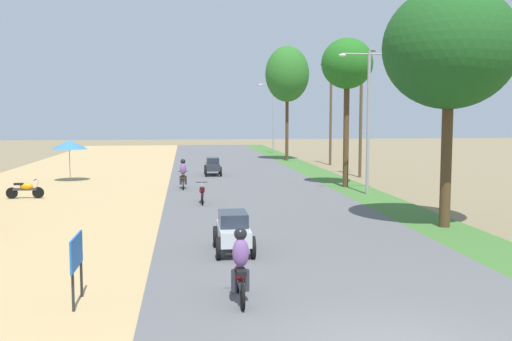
{
  "coord_description": "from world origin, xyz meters",
  "views": [
    {
      "loc": [
        -3.52,
        -9.27,
        4.14
      ],
      "look_at": [
        -0.24,
        17.77,
        1.54
      ],
      "focal_mm": 41.05,
      "sensor_mm": 36.0,
      "label": 1
    }
  ],
  "objects_px": {
    "median_tree_second": "(347,65)",
    "streetlamp_near": "(368,112)",
    "car_sedan_charcoal": "(213,165)",
    "motorbike_ahead_second": "(202,193)",
    "motorbike_foreground_rider": "(240,267)",
    "motorbike_ahead_third": "(183,175)",
    "parked_motorbike_third": "(25,189)",
    "median_tree_nearest": "(450,48)",
    "utility_pole_far": "(331,110)",
    "car_sedan_silver": "(233,230)",
    "street_signboard": "(77,256)",
    "median_tree_third": "(287,74)",
    "utility_pole_near": "(361,108)",
    "streetlamp_mid": "(273,113)",
    "vendor_umbrella": "(69,145)"
  },
  "relations": [
    {
      "from": "streetlamp_mid",
      "to": "utility_pole_near",
      "type": "height_order",
      "value": "utility_pole_near"
    },
    {
      "from": "motorbike_ahead_second",
      "to": "median_tree_second",
      "type": "bearing_deg",
      "value": 32.67
    },
    {
      "from": "street_signboard",
      "to": "streetlamp_near",
      "type": "xyz_separation_m",
      "value": [
        11.67,
        16.36,
        3.19
      ]
    },
    {
      "from": "median_tree_third",
      "to": "motorbike_ahead_second",
      "type": "bearing_deg",
      "value": -108.53
    },
    {
      "from": "median_tree_second",
      "to": "utility_pole_far",
      "type": "height_order",
      "value": "utility_pole_far"
    },
    {
      "from": "parked_motorbike_third",
      "to": "median_tree_nearest",
      "type": "bearing_deg",
      "value": -28.64
    },
    {
      "from": "street_signboard",
      "to": "car_sedan_silver",
      "type": "distance_m",
      "value": 5.71
    },
    {
      "from": "parked_motorbike_third",
      "to": "median_tree_nearest",
      "type": "distance_m",
      "value": 20.45
    },
    {
      "from": "parked_motorbike_third",
      "to": "utility_pole_far",
      "type": "relative_size",
      "value": 0.21
    },
    {
      "from": "motorbike_foreground_rider",
      "to": "car_sedan_silver",
      "type": "bearing_deg",
      "value": 87.14
    },
    {
      "from": "median_tree_second",
      "to": "streetlamp_near",
      "type": "xyz_separation_m",
      "value": [
        0.3,
        -3.05,
        -2.6
      ]
    },
    {
      "from": "median_tree_second",
      "to": "motorbike_foreground_rider",
      "type": "distance_m",
      "value": 22.1
    },
    {
      "from": "car_sedan_charcoal",
      "to": "street_signboard",
      "type": "bearing_deg",
      "value": -98.94
    },
    {
      "from": "streetlamp_mid",
      "to": "motorbike_foreground_rider",
      "type": "distance_m",
      "value": 49.79
    },
    {
      "from": "vendor_umbrella",
      "to": "median_tree_nearest",
      "type": "distance_m",
      "value": 24.0
    },
    {
      "from": "street_signboard",
      "to": "motorbike_ahead_third",
      "type": "bearing_deg",
      "value": 83.5
    },
    {
      "from": "street_signboard",
      "to": "motorbike_ahead_second",
      "type": "relative_size",
      "value": 0.83
    },
    {
      "from": "motorbike_foreground_rider",
      "to": "motorbike_ahead_third",
      "type": "bearing_deg",
      "value": 93.7
    },
    {
      "from": "utility_pole_near",
      "to": "motorbike_foreground_rider",
      "type": "distance_m",
      "value": 27.45
    },
    {
      "from": "car_sedan_charcoal",
      "to": "motorbike_ahead_second",
      "type": "xyz_separation_m",
      "value": [
        -1.09,
        -12.52,
        -0.17
      ]
    },
    {
      "from": "car_sedan_silver",
      "to": "car_sedan_charcoal",
      "type": "height_order",
      "value": "same"
    },
    {
      "from": "parked_motorbike_third",
      "to": "utility_pole_near",
      "type": "xyz_separation_m",
      "value": [
        19.29,
        8.03,
        4.03
      ]
    },
    {
      "from": "motorbike_foreground_rider",
      "to": "motorbike_ahead_second",
      "type": "relative_size",
      "value": 1.0
    },
    {
      "from": "median_tree_third",
      "to": "car_sedan_silver",
      "type": "bearing_deg",
      "value": -102.51
    },
    {
      "from": "vendor_umbrella",
      "to": "parked_motorbike_third",
      "type": "bearing_deg",
      "value": -95.23
    },
    {
      "from": "median_tree_second",
      "to": "motorbike_ahead_second",
      "type": "bearing_deg",
      "value": -147.33
    },
    {
      "from": "median_tree_second",
      "to": "utility_pole_near",
      "type": "bearing_deg",
      "value": 65.2
    },
    {
      "from": "street_signboard",
      "to": "streetlamp_near",
      "type": "height_order",
      "value": "streetlamp_near"
    },
    {
      "from": "street_signboard",
      "to": "motorbike_ahead_second",
      "type": "height_order",
      "value": "street_signboard"
    },
    {
      "from": "median_tree_nearest",
      "to": "motorbike_ahead_third",
      "type": "xyz_separation_m",
      "value": [
        -9.52,
        12.13,
        -5.65
      ]
    },
    {
      "from": "streetlamp_near",
      "to": "motorbike_foreground_rider",
      "type": "bearing_deg",
      "value": -116.07
    },
    {
      "from": "streetlamp_mid",
      "to": "median_tree_second",
      "type": "bearing_deg",
      "value": -90.58
    },
    {
      "from": "streetlamp_near",
      "to": "streetlamp_mid",
      "type": "relative_size",
      "value": 0.98
    },
    {
      "from": "car_sedan_silver",
      "to": "motorbike_foreground_rider",
      "type": "bearing_deg",
      "value": -92.86
    },
    {
      "from": "car_sedan_silver",
      "to": "median_tree_nearest",
      "type": "bearing_deg",
      "value": 21.14
    },
    {
      "from": "median_tree_third",
      "to": "car_sedan_silver",
      "type": "height_order",
      "value": "median_tree_third"
    },
    {
      "from": "streetlamp_near",
      "to": "utility_pole_near",
      "type": "xyz_separation_m",
      "value": [
        2.2,
        8.45,
        0.29
      ]
    },
    {
      "from": "streetlamp_mid",
      "to": "motorbike_foreground_rider",
      "type": "relative_size",
      "value": 4.15
    },
    {
      "from": "streetlamp_mid",
      "to": "utility_pole_far",
      "type": "distance_m",
      "value": 14.51
    },
    {
      "from": "utility_pole_far",
      "to": "motorbike_foreground_rider",
      "type": "xyz_separation_m",
      "value": [
        -10.76,
        -34.72,
        -3.69
      ]
    },
    {
      "from": "utility_pole_far",
      "to": "motorbike_ahead_second",
      "type": "height_order",
      "value": "utility_pole_far"
    },
    {
      "from": "median_tree_nearest",
      "to": "streetlamp_mid",
      "type": "height_order",
      "value": "median_tree_nearest"
    },
    {
      "from": "motorbike_ahead_third",
      "to": "motorbike_foreground_rider",
      "type": "bearing_deg",
      "value": -86.3
    },
    {
      "from": "motorbike_ahead_third",
      "to": "median_tree_third",
      "type": "bearing_deg",
      "value": 64.61
    },
    {
      "from": "median_tree_nearest",
      "to": "median_tree_second",
      "type": "height_order",
      "value": "median_tree_nearest"
    },
    {
      "from": "utility_pole_near",
      "to": "motorbike_ahead_third",
      "type": "distance_m",
      "value": 13.32
    },
    {
      "from": "car_sedan_charcoal",
      "to": "motorbike_ahead_third",
      "type": "distance_m",
      "value": 7.37
    },
    {
      "from": "utility_pole_near",
      "to": "median_tree_second",
      "type": "bearing_deg",
      "value": -114.8
    },
    {
      "from": "utility_pole_far",
      "to": "median_tree_third",
      "type": "bearing_deg",
      "value": 122.39
    },
    {
      "from": "median_tree_second",
      "to": "motorbike_ahead_third",
      "type": "bearing_deg",
      "value": 179.27
    }
  ]
}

